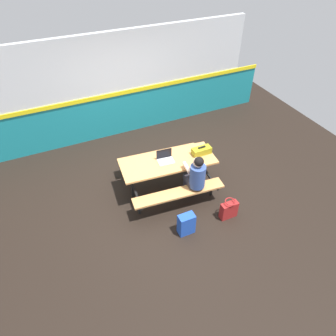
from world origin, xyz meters
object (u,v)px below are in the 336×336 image
Objects in this scene: picnic_table_main at (168,167)px; student_nearer at (196,175)px; toolbox_grey at (202,151)px; tote_bag_bright at (229,210)px; backpack_dark at (186,224)px; laptop_silver at (165,158)px.

student_nearer is (0.32, -0.59, 0.13)m from picnic_table_main.
picnic_table_main is 0.77m from toolbox_grey.
picnic_table_main is 4.95× the size of toolbox_grey.
picnic_table_main is 4.60× the size of tote_bag_bright.
backpack_dark is 1.02× the size of tote_bag_bright.
laptop_silver is 0.78m from toolbox_grey.
laptop_silver is 0.85× the size of toolbox_grey.
student_nearer reaches higher than toolbox_grey.
laptop_silver reaches higher than tote_bag_bright.
toolbox_grey is at bearing 51.36° from backpack_dark.
backpack_dark is (-0.51, -0.63, -0.49)m from student_nearer.
tote_bag_bright is (0.77, -1.27, -0.59)m from laptop_silver.
picnic_table_main reaches higher than backpack_dark.
picnic_table_main is at bearing 81.08° from backpack_dark.
tote_bag_bright is (0.92, -0.01, -0.02)m from backpack_dark.
tote_bag_bright is at bearing -59.46° from picnic_table_main.
student_nearer is 2.81× the size of tote_bag_bright.
picnic_table_main is 0.22m from laptop_silver.
student_nearer is 0.73m from laptop_silver.
laptop_silver is at bearing 172.06° from toolbox_grey.
student_nearer is 2.74× the size of backpack_dark.
tote_bag_bright is at bearing -58.80° from laptop_silver.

